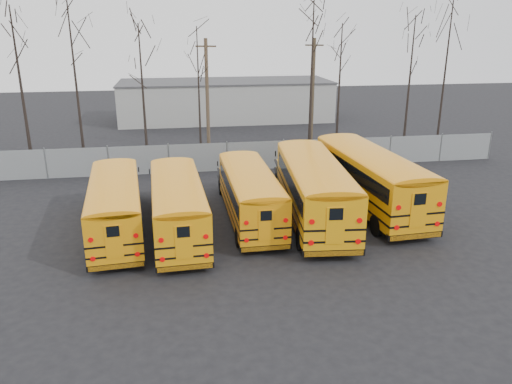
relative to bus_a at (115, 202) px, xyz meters
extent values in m
plane|color=black|center=(6.49, -1.75, -1.65)|extent=(120.00, 120.00, 0.00)
cube|color=gray|center=(6.49, 10.25, -0.65)|extent=(40.00, 0.04, 2.00)
cube|color=#9C9D98|center=(8.49, 30.25, 0.35)|extent=(22.00, 8.00, 4.00)
cylinder|color=black|center=(-0.75, -3.28, -1.20)|extent=(0.33, 0.93, 0.91)
cylinder|color=black|center=(1.30, -3.10, -1.20)|extent=(0.33, 0.93, 0.91)
cylinder|color=black|center=(-1.41, 4.35, -1.20)|extent=(0.33, 0.93, 0.91)
cylinder|color=black|center=(0.64, 4.53, -1.20)|extent=(0.33, 0.93, 0.91)
cube|color=orange|center=(0.02, -0.24, -0.13)|extent=(3.01, 8.64, 2.14)
cube|color=orange|center=(-0.42, 4.76, -0.74)|extent=(2.18, 1.72, 0.91)
cube|color=black|center=(0.04, -0.42, 0.35)|extent=(2.97, 7.74, 0.64)
cube|color=black|center=(-0.05, 0.53, -0.79)|extent=(3.17, 10.21, 0.08)
cube|color=black|center=(-0.05, 0.53, -0.33)|extent=(3.17, 10.21, 0.08)
cube|color=black|center=(0.38, -4.37, -1.24)|extent=(2.34, 0.40, 0.26)
cube|color=black|center=(-0.48, 5.48, -1.24)|extent=(2.19, 0.37, 0.24)
cube|color=orange|center=(0.39, -4.47, -0.15)|extent=(0.68, 0.10, 1.41)
cylinder|color=#B20505|center=(-0.47, -4.55, -0.79)|extent=(0.20, 0.05, 0.20)
cylinder|color=#B20505|center=(1.25, -4.40, -0.79)|extent=(0.20, 0.05, 0.20)
cylinder|color=#B20505|center=(-0.47, -4.55, 0.03)|extent=(0.20, 0.05, 0.20)
cylinder|color=#B20505|center=(1.25, -4.40, 0.03)|extent=(0.20, 0.05, 0.20)
cylinder|color=black|center=(2.04, -3.77, -1.19)|extent=(0.30, 0.93, 0.92)
cylinder|color=black|center=(4.13, -3.68, -1.19)|extent=(0.30, 0.93, 0.92)
cylinder|color=black|center=(1.71, 3.98, -1.19)|extent=(0.30, 0.93, 0.92)
cylinder|color=black|center=(3.79, 4.07, -1.19)|extent=(0.30, 0.93, 0.92)
cube|color=orange|center=(2.95, -0.73, -0.11)|extent=(2.67, 8.68, 2.17)
cube|color=orange|center=(2.74, 4.35, -0.73)|extent=(2.14, 1.66, 0.92)
cube|color=black|center=(2.96, -0.91, 0.38)|extent=(2.67, 7.76, 0.65)
cube|color=black|center=(2.92, 0.06, -0.78)|extent=(2.77, 10.27, 0.08)
cube|color=black|center=(2.92, 0.06, -0.32)|extent=(2.77, 10.27, 0.08)
cube|color=black|center=(3.13, -4.93, -1.24)|extent=(2.37, 0.30, 0.26)
cube|color=black|center=(2.71, 5.09, -1.24)|extent=(2.22, 0.28, 0.24)
cube|color=orange|center=(3.14, -5.03, -0.13)|extent=(0.69, 0.07, 1.43)
cylinder|color=#B20505|center=(2.26, -5.07, -0.78)|extent=(0.20, 0.05, 0.20)
cylinder|color=#B20505|center=(4.02, -5.00, -0.78)|extent=(0.20, 0.05, 0.20)
cylinder|color=#B20505|center=(2.26, -5.07, 0.05)|extent=(0.20, 0.05, 0.20)
cylinder|color=#B20505|center=(4.02, -5.00, 0.05)|extent=(0.20, 0.05, 0.20)
cylinder|color=black|center=(5.65, -2.46, -1.20)|extent=(0.26, 0.91, 0.91)
cylinder|color=black|center=(7.69, -2.44, -1.20)|extent=(0.26, 0.91, 0.91)
cylinder|color=black|center=(5.57, 5.15, -1.20)|extent=(0.26, 0.91, 0.91)
cylinder|color=black|center=(7.62, 5.17, -1.20)|extent=(0.26, 0.91, 0.91)
cube|color=orange|center=(6.64, 0.49, -0.14)|extent=(2.35, 8.44, 2.13)
cube|color=orange|center=(6.59, 5.47, -0.75)|extent=(2.05, 1.56, 0.91)
cube|color=black|center=(6.64, 0.31, 0.34)|extent=(2.37, 7.54, 0.63)
cube|color=black|center=(6.64, 1.26, -0.79)|extent=(2.39, 10.00, 0.08)
cube|color=black|center=(6.64, 1.26, -0.34)|extent=(2.39, 10.00, 0.08)
cube|color=black|center=(6.68, -3.63, -1.25)|extent=(2.32, 0.22, 0.25)
cube|color=black|center=(6.59, 6.20, -1.25)|extent=(2.18, 0.20, 0.24)
cube|color=orange|center=(6.68, -3.73, -0.16)|extent=(0.68, 0.04, 1.40)
cylinder|color=#B20505|center=(5.82, -3.74, -0.79)|extent=(0.20, 0.04, 0.20)
cylinder|color=#B20505|center=(7.54, -3.73, -0.79)|extent=(0.20, 0.04, 0.20)
cylinder|color=#B20505|center=(5.82, -3.74, 0.02)|extent=(0.20, 0.04, 0.20)
cylinder|color=#B20505|center=(7.54, -3.73, 0.02)|extent=(0.20, 0.04, 0.20)
cylinder|color=black|center=(8.37, -3.25, -1.13)|extent=(0.39, 1.08, 1.06)
cylinder|color=black|center=(10.75, -3.46, -1.13)|extent=(0.39, 1.08, 1.06)
cylinder|color=black|center=(9.18, 5.61, -1.13)|extent=(0.39, 1.08, 1.06)
cylinder|color=black|center=(11.56, 5.39, -1.13)|extent=(0.39, 1.08, 1.06)
cube|color=orange|center=(9.87, 0.07, 0.12)|extent=(3.53, 10.05, 2.49)
cube|color=orange|center=(10.40, 5.87, -0.60)|extent=(2.54, 2.01, 1.06)
cube|color=black|center=(9.85, -0.14, 0.67)|extent=(3.48, 9.00, 0.74)
cube|color=black|center=(9.95, 0.97, -0.65)|extent=(3.73, 11.86, 0.10)
cube|color=black|center=(9.95, 0.97, -0.12)|extent=(3.73, 11.86, 0.10)
cube|color=black|center=(9.43, -4.73, -1.18)|extent=(2.72, 0.48, 0.30)
cube|color=black|center=(10.48, 6.72, -1.18)|extent=(2.55, 0.44, 0.28)
cube|color=orange|center=(9.42, -4.84, 0.09)|extent=(0.79, 0.11, 1.64)
cylinder|color=#B20505|center=(8.42, -4.76, -0.65)|extent=(0.24, 0.06, 0.23)
cylinder|color=#B20505|center=(10.42, -4.94, -0.65)|extent=(0.24, 0.06, 0.23)
cylinder|color=#B20505|center=(8.42, -4.76, 0.30)|extent=(0.24, 0.06, 0.23)
cylinder|color=#B20505|center=(10.42, -4.94, 0.30)|extent=(0.24, 0.06, 0.23)
cylinder|color=black|center=(12.39, -2.29, -1.12)|extent=(0.36, 1.09, 1.07)
cylinder|color=black|center=(14.80, -2.15, -1.12)|extent=(0.36, 1.09, 1.07)
cylinder|color=black|center=(11.86, 6.68, -1.12)|extent=(0.36, 1.09, 1.07)
cylinder|color=black|center=(14.27, 6.82, -1.12)|extent=(0.36, 1.09, 1.07)
cube|color=orange|center=(13.39, 1.25, 0.14)|extent=(3.26, 10.09, 2.51)
cube|color=orange|center=(13.04, 7.13, -0.58)|extent=(2.51, 1.96, 1.07)
cube|color=black|center=(13.40, 1.04, 0.70)|extent=(3.24, 9.03, 0.75)
cube|color=black|center=(13.34, 2.16, -0.64)|extent=(3.40, 11.93, 0.10)
cube|color=black|center=(13.34, 2.16, -0.10)|extent=(3.40, 11.93, 0.10)
cube|color=black|center=(13.68, -3.61, -1.17)|extent=(2.75, 0.40, 0.30)
cube|color=black|center=(12.99, 7.98, -1.17)|extent=(2.58, 0.37, 0.28)
cube|color=orange|center=(13.68, -3.73, 0.11)|extent=(0.80, 0.09, 1.66)
cylinder|color=#B20505|center=(12.67, -3.80, -0.64)|extent=(0.24, 0.06, 0.24)
cylinder|color=#B20505|center=(14.70, -3.68, -0.64)|extent=(0.24, 0.06, 0.24)
cylinder|color=#B20505|center=(12.67, -3.80, 0.32)|extent=(0.24, 0.06, 0.24)
cylinder|color=#B20505|center=(14.70, -3.68, 0.32)|extent=(0.24, 0.06, 0.24)
cylinder|color=#4E3E2C|center=(5.58, 15.39, 2.74)|extent=(0.27, 0.27, 8.78)
cube|color=#4E3E2C|center=(5.58, 15.39, 6.54)|extent=(1.53, 0.55, 0.12)
cylinder|color=#443726|center=(14.80, 18.51, 2.69)|extent=(0.27, 0.27, 8.69)
cube|color=#443726|center=(14.80, 18.51, 6.45)|extent=(1.47, 0.69, 0.12)
cone|color=black|center=(-7.79, 15.36, 3.86)|extent=(0.26, 0.26, 11.03)
cone|color=black|center=(-3.84, 14.66, 4.42)|extent=(0.26, 0.26, 12.14)
cone|color=black|center=(0.92, 12.74, 3.26)|extent=(0.26, 0.26, 9.83)
cone|color=black|center=(4.83, 13.14, 3.17)|extent=(0.26, 0.26, 9.64)
cone|color=black|center=(13.63, 14.87, 4.04)|extent=(0.26, 0.26, 11.38)
cone|color=black|center=(15.90, 14.83, 3.26)|extent=(0.26, 0.26, 9.84)
cone|color=black|center=(20.74, 12.80, 3.55)|extent=(0.26, 0.26, 10.40)
cone|color=black|center=(23.67, 12.98, 4.77)|extent=(0.26, 0.26, 12.84)
camera|label=1|loc=(3.05, -23.30, 8.03)|focal=35.00mm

